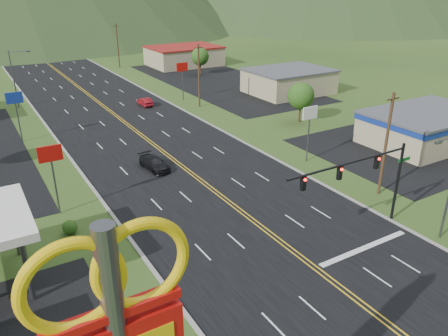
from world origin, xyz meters
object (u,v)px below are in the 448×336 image
car_red_far (145,102)px  traffic_signal (367,173)px  car_dark_mid (154,164)px  streetlight_west (15,75)px

car_red_far → traffic_signal: bearing=90.0°
car_dark_mid → streetlight_west: bearing=97.3°
streetlight_west → car_red_far: (17.71, -9.90, -4.53)m
traffic_signal → car_red_far: size_ratio=3.29×
streetlight_west → car_dark_mid: bearing=-76.0°
streetlight_west → car_red_far: size_ratio=2.26×
car_dark_mid → car_red_far: 26.89m
traffic_signal → car_dark_mid: 23.25m
car_red_far → streetlight_west: bearing=-29.8°
traffic_signal → car_dark_mid: traffic_signal is taller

